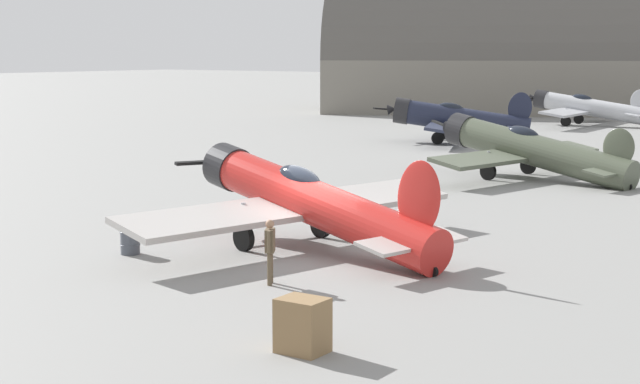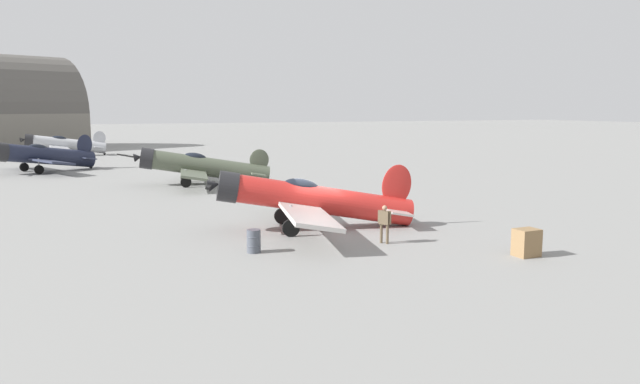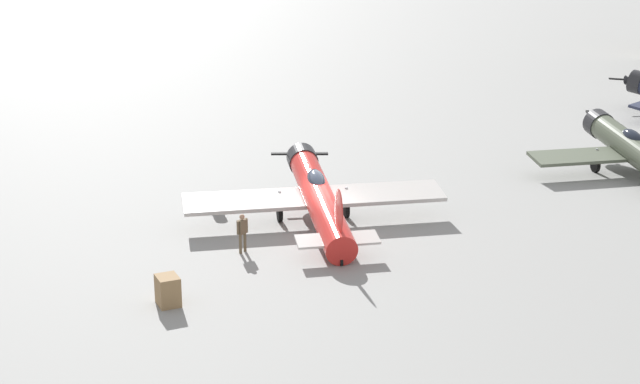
# 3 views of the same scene
# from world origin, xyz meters

# --- Properties ---
(ground_plane) EXTENTS (400.00, 400.00, 0.00)m
(ground_plane) POSITION_xyz_m (0.00, 0.00, 0.00)
(ground_plane) COLOR gray
(airplane_foreground) EXTENTS (10.31, 12.09, 3.19)m
(airplane_foreground) POSITION_xyz_m (0.50, -0.11, 1.46)
(airplane_foreground) COLOR red
(airplane_foreground) RESTS_ON ground_plane
(airplane_mid_apron) EXTENTS (11.30, 11.42, 3.06)m
(airplane_mid_apron) POSITION_xyz_m (1.76, -19.27, 1.37)
(airplane_mid_apron) COLOR #4C5442
(airplane_mid_apron) RESTS_ON ground_plane
(airplane_far_line) EXTENTS (9.11, 11.27, 3.37)m
(airplane_far_line) POSITION_xyz_m (13.24, -33.89, 1.48)
(airplane_far_line) COLOR #1E2338
(airplane_far_line) RESTS_ON ground_plane
(airplane_outer_stand) EXTENTS (9.84, 13.20, 3.06)m
(airplane_outer_stand) POSITION_xyz_m (11.55, -52.60, 1.46)
(airplane_outer_stand) COLOR #B7BABF
(airplane_outer_stand) RESTS_ON ground_plane
(ground_crew_mechanic) EXTENTS (0.43, 0.57, 1.67)m
(ground_crew_mechanic) POSITION_xyz_m (-1.32, 4.06, 1.01)
(ground_crew_mechanic) COLOR brown
(ground_crew_mechanic) RESTS_ON ground_plane
(equipment_crate) EXTENTS (0.95, 0.78, 1.09)m
(equipment_crate) POSITION_xyz_m (-5.42, 8.23, 0.55)
(equipment_crate) COLOR olive
(equipment_crate) RESTS_ON ground_plane
(fuel_drum) EXTENTS (0.60, 0.60, 0.95)m
(fuel_drum) POSITION_xyz_m (4.37, 3.47, 0.47)
(fuel_drum) COLOR #474C56
(fuel_drum) RESTS_ON ground_plane
(distant_hangar) EXTENTS (35.61, 28.31, 16.31)m
(distant_hangar) POSITION_xyz_m (25.65, -65.58, 4.41)
(distant_hangar) COLOR slate
(distant_hangar) RESTS_ON ground_plane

